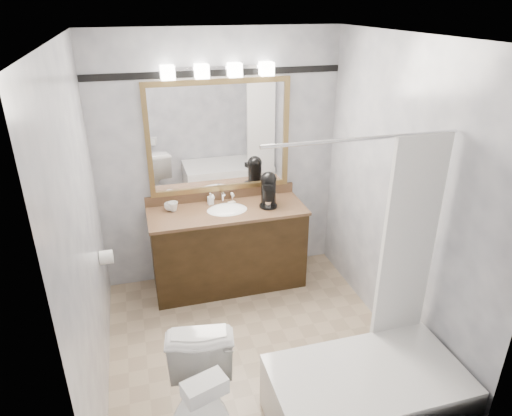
# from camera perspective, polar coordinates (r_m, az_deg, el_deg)

# --- Properties ---
(room) EXTENTS (2.42, 2.62, 2.52)m
(room) POSITION_cam_1_polar(r_m,az_deg,el_deg) (3.37, -0.12, -1.04)
(room) COLOR tan
(room) RESTS_ON ground
(vanity) EXTENTS (1.53, 0.58, 0.97)m
(vanity) POSITION_cam_1_polar(r_m,az_deg,el_deg) (4.63, -3.50, -4.78)
(vanity) COLOR black
(vanity) RESTS_ON ground
(mirror) EXTENTS (1.40, 0.04, 1.10)m
(mirror) POSITION_cam_1_polar(r_m,az_deg,el_deg) (4.46, -4.60, 8.81)
(mirror) COLOR olive
(mirror) RESTS_ON room
(vanity_light_bar) EXTENTS (1.02, 0.14, 0.12)m
(vanity_light_bar) POSITION_cam_1_polar(r_m,az_deg,el_deg) (4.27, -4.74, 16.80)
(vanity_light_bar) COLOR silver
(vanity_light_bar) RESTS_ON room
(accent_stripe) EXTENTS (2.40, 0.01, 0.06)m
(accent_stripe) POSITION_cam_1_polar(r_m,az_deg,el_deg) (4.34, -4.91, 16.48)
(accent_stripe) COLOR black
(accent_stripe) RESTS_ON room
(bathtub) EXTENTS (1.30, 0.75, 1.96)m
(bathtub) POSITION_cam_1_polar(r_m,az_deg,el_deg) (3.45, 13.80, -21.08)
(bathtub) COLOR white
(bathtub) RESTS_ON ground
(tp_roll) EXTENTS (0.11, 0.12, 0.12)m
(tp_roll) POSITION_cam_1_polar(r_m,az_deg,el_deg) (4.13, -18.20, -5.86)
(tp_roll) COLOR white
(tp_roll) RESTS_ON room
(tissue_box) EXTENTS (0.26, 0.19, 0.10)m
(tissue_box) POSITION_cam_1_polar(r_m,az_deg,el_deg) (2.62, -6.43, -21.44)
(tissue_box) COLOR white
(tissue_box) RESTS_ON toilet
(coffee_maker) EXTENTS (0.18, 0.22, 0.34)m
(coffee_maker) POSITION_cam_1_polar(r_m,az_deg,el_deg) (4.47, 1.57, 2.49)
(coffee_maker) COLOR black
(coffee_maker) RESTS_ON vanity
(cup_left) EXTENTS (0.11, 0.11, 0.07)m
(cup_left) POSITION_cam_1_polar(r_m,az_deg,el_deg) (4.48, -10.78, 0.18)
(cup_left) COLOR white
(cup_left) RESTS_ON vanity
(cup_right) EXTENTS (0.10, 0.10, 0.09)m
(cup_right) POSITION_cam_1_polar(r_m,az_deg,el_deg) (4.46, -10.32, 0.20)
(cup_right) COLOR white
(cup_right) RESTS_ON vanity
(soap_bottle_a) EXTENTS (0.06, 0.06, 0.12)m
(soap_bottle_a) POSITION_cam_1_polar(r_m,az_deg,el_deg) (4.55, -5.72, 1.16)
(soap_bottle_a) COLOR white
(soap_bottle_a) RESTS_ON vanity
(soap_bar) EXTENTS (0.08, 0.06, 0.02)m
(soap_bar) POSITION_cam_1_polar(r_m,az_deg,el_deg) (4.55, -3.08, 0.64)
(soap_bar) COLOR beige
(soap_bar) RESTS_ON vanity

